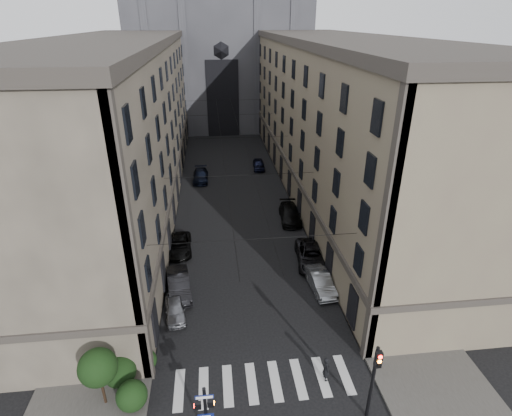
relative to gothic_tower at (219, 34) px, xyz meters
name	(u,v)px	position (x,y,z in m)	size (l,w,h in m)	color
sidewalk_left	(152,194)	(-10.50, -38.96, -17.72)	(7.00, 80.00, 0.15)	#383533
sidewalk_right	(310,187)	(10.50, -38.96, -17.72)	(7.00, 80.00, 0.15)	#383533
zebra_crossing	(263,382)	(0.00, -69.96, -17.79)	(11.00, 3.20, 0.01)	beige
building_left	(119,124)	(-13.44, -38.96, -8.45)	(13.60, 60.60, 18.85)	#4A4338
building_right	(338,118)	(13.44, -38.96, -8.45)	(13.60, 60.60, 18.85)	brown
gothic_tower	(219,34)	(0.00, 0.00, 0.00)	(35.00, 23.00, 58.00)	#2D2D33
pedestrian_signal_left	(205,411)	(-3.51, -73.46, -15.48)	(1.02, 0.38, 4.00)	black
traffic_light_right	(374,375)	(5.60, -73.04, -14.51)	(0.34, 0.50, 5.20)	black
shrub_cluster	(117,374)	(-8.72, -69.95, -16.00)	(3.90, 4.40, 3.90)	black
tram_wires	(232,138)	(0.00, -39.33, -10.55)	(14.00, 60.00, 0.43)	black
car_left_near	(175,309)	(-5.89, -63.03, -17.16)	(1.50, 3.73, 1.27)	slate
car_left_midnear	(179,285)	(-5.77, -60.21, -16.97)	(1.75, 5.01, 1.65)	black
car_left_midfar	(180,245)	(-6.11, -53.53, -17.12)	(2.25, 4.87, 1.35)	black
car_left_far	(201,176)	(-4.28, -34.71, -17.06)	(2.07, 5.09, 1.48)	black
car_right_near	(320,282)	(5.99, -61.02, -17.06)	(1.57, 4.51, 1.49)	gray
car_right_midnear	(312,256)	(6.20, -57.07, -16.99)	(2.69, 5.84, 1.62)	black
car_right_midfar	(290,214)	(5.88, -48.17, -17.01)	(2.20, 5.41, 1.57)	black
car_right_far	(259,164)	(4.43, -30.83, -17.08)	(1.69, 4.20, 1.43)	black
pedestrian	(326,369)	(3.93, -70.17, -16.92)	(0.64, 0.42, 1.76)	black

